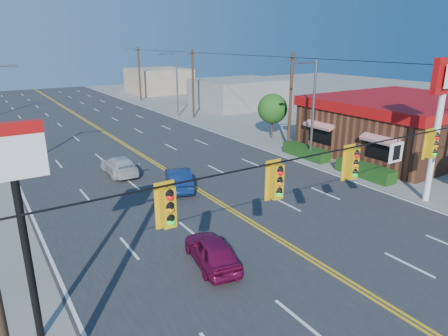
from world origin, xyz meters
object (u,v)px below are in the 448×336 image
kfc_pylon (442,102)px  car_silver (11,136)px  car_magenta (212,252)px  signal_span (371,173)px  car_blue (179,179)px  pizza_hut_sign (16,191)px  kfc (402,124)px  car_white (119,166)px

kfc_pylon → car_silver: 36.71m
kfc_pylon → car_magenta: kfc_pylon is taller
signal_span → kfc_pylon: size_ratio=2.86×
car_magenta → car_blue: size_ratio=0.91×
kfc_pylon → pizza_hut_sign: kfc_pylon is taller
car_silver → car_blue: bearing=99.5°
signal_span → pizza_hut_sign: signal_span is taller
signal_span → pizza_hut_sign: size_ratio=3.55×
kfc → car_magenta: 24.99m
kfc_pylon → car_magenta: 15.90m
signal_span → kfc_pylon: 11.87m
kfc_pylon → pizza_hut_sign: 22.02m
kfc → car_white: bearing=163.3°
signal_span → car_blue: (-0.83, 13.89, -4.19)m
signal_span → car_white: bearing=99.3°
pizza_hut_sign → car_blue: size_ratio=1.62×
kfc → car_white: kfc is taller
kfc → car_magenta: (-23.84, -7.31, -1.72)m
kfc_pylon → car_magenta: bearing=177.4°
car_magenta → car_white: 14.27m
kfc → kfc_pylon: kfc_pylon is taller
car_blue → car_silver: size_ratio=1.04×
kfc_pylon → car_silver: (-19.75, 30.46, -5.48)m
car_magenta → car_silver: 30.15m
car_white → car_blue: bearing=114.9°
pizza_hut_sign → car_silver: 30.89m
car_blue → car_white: size_ratio=0.94×
car_magenta → signal_span: bearing=139.3°
signal_span → pizza_hut_sign: (-10.88, 4.00, 0.30)m
signal_span → car_magenta: size_ratio=6.32×
signal_span → kfc: size_ratio=1.49×
car_magenta → pizza_hut_sign: bearing=15.7°
signal_span → car_white: (-3.11, 18.94, -4.23)m
kfc_pylon → kfc: bearing=42.0°
signal_span → car_magenta: signal_span is taller
kfc_pylon → car_blue: bearing=140.4°
pizza_hut_sign → car_silver: bearing=85.8°
pizza_hut_sign → car_silver: (2.25, 30.46, -4.62)m
car_magenta → car_white: (0.71, 14.25, -0.00)m
pizza_hut_sign → car_white: 17.44m
pizza_hut_sign → car_magenta: bearing=5.6°
car_magenta → car_white: bearing=-82.7°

